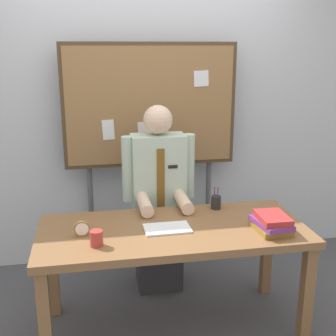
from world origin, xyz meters
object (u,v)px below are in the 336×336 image
at_px(book_stack, 272,223).
at_px(pen_holder, 216,202).
at_px(desk, 173,240).
at_px(person, 159,206).
at_px(desk_clock, 82,229).
at_px(coffee_mug, 96,238).
at_px(bulletin_board, 150,109).
at_px(open_notebook, 167,228).

height_order(book_stack, pen_holder, pen_holder).
relative_size(desk, person, 1.18).
bearing_deg(desk_clock, desk, 2.29).
relative_size(book_stack, coffee_mug, 3.04).
distance_m(bulletin_board, coffee_mug, 1.37).
bearing_deg(open_notebook, bulletin_board, 87.58).
bearing_deg(desk_clock, bulletin_board, 59.78).
height_order(open_notebook, desk_clock, desk_clock).
xyz_separation_m(bulletin_board, desk_clock, (-0.57, -0.98, -0.59)).
distance_m(desk_clock, pen_holder, 0.99).
bearing_deg(person, desk_clock, -134.04).
height_order(person, open_notebook, person).
xyz_separation_m(coffee_mug, pen_holder, (0.86, 0.45, 0.00)).
bearing_deg(desk, book_stack, -15.16).
bearing_deg(book_stack, person, 129.39).
bearing_deg(book_stack, bulletin_board, 118.17).
distance_m(desk, book_stack, 0.64).
bearing_deg(person, open_notebook, -94.01).
xyz_separation_m(desk, desk_clock, (-0.57, -0.02, 0.13)).
height_order(person, bulletin_board, bulletin_board).
height_order(desk, open_notebook, open_notebook).
height_order(bulletin_board, pen_holder, bulletin_board).
bearing_deg(book_stack, coffee_mug, -179.24).
xyz_separation_m(person, desk_clock, (-0.57, -0.59, 0.11)).
distance_m(desk, bulletin_board, 1.20).
xyz_separation_m(book_stack, desk_clock, (-1.17, 0.14, -0.01)).
distance_m(person, book_stack, 0.95).
bearing_deg(open_notebook, coffee_mug, -160.63).
relative_size(book_stack, desk_clock, 2.94).
bearing_deg(pen_holder, bulletin_board, 118.29).
distance_m(open_notebook, pen_holder, 0.51).
relative_size(desk_clock, coffee_mug, 1.03).
xyz_separation_m(desk_clock, pen_holder, (0.94, 0.30, 0.00)).
distance_m(person, desk_clock, 0.83).
distance_m(desk, pen_holder, 0.48).
bearing_deg(person, coffee_mug, -123.22).
height_order(person, book_stack, person).
bearing_deg(coffee_mug, desk, 19.94).
xyz_separation_m(book_stack, open_notebook, (-0.64, 0.14, -0.05)).
distance_m(person, coffee_mug, 0.90).
bearing_deg(pen_holder, person, 141.48).
relative_size(desk_clock, pen_holder, 0.61).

